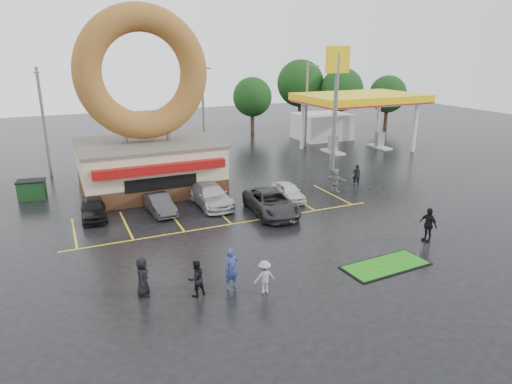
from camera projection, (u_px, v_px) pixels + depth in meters
name	position (u px, v px, depth m)	size (l,w,h in m)	color
ground	(254.00, 245.00, 25.29)	(120.00, 120.00, 0.00)	black
donut_shop	(147.00, 131.00, 34.05)	(10.20, 8.70, 13.50)	#472B19
gas_station	(343.00, 112.00, 50.20)	(12.30, 13.65, 5.90)	silver
shell_sign	(337.00, 86.00, 38.58)	(2.20, 0.36, 10.60)	slate
streetlight_left	(44.00, 120.00, 37.26)	(0.40, 2.21, 9.00)	slate
streetlight_mid	(203.00, 110.00, 43.60)	(0.40, 2.21, 9.00)	slate
streetlight_right	(307.00, 103.00, 49.16)	(0.40, 2.21, 9.00)	slate
tree_far_a	(342.00, 90.00, 59.97)	(5.60, 5.60, 8.00)	#332114
tree_far_b	(388.00, 94.00, 60.78)	(4.90, 4.90, 7.00)	#332114
tree_far_c	(300.00, 83.00, 61.69)	(6.30, 6.30, 9.00)	#332114
tree_far_d	(252.00, 97.00, 57.22)	(4.90, 4.90, 7.00)	#332114
car_black	(93.00, 208.00, 29.06)	(1.54, 3.82, 1.30)	black
car_dgrey	(159.00, 204.00, 29.98)	(1.33, 3.81, 1.25)	#2D2C2F
car_silver	(210.00, 195.00, 31.43)	(2.06, 5.06, 1.47)	#AEAEB3
car_grey	(271.00, 203.00, 29.83)	(2.51, 5.45, 1.52)	#28282A
car_white	(288.00, 192.00, 32.60)	(1.46, 3.62, 1.23)	silver
person_blue	(232.00, 269.00, 20.45)	(0.70, 0.46, 1.91)	navy
person_blackjkt	(196.00, 278.00, 19.88)	(0.81, 0.63, 1.67)	black
person_hoodie	(264.00, 277.00, 20.11)	(1.00, 0.58, 1.55)	gray
person_bystander	(142.00, 276.00, 19.95)	(0.86, 0.56, 1.76)	black
person_cameraman	(428.00, 225.00, 25.52)	(1.15, 0.48, 1.97)	black
person_walker_near	(335.00, 180.00, 34.38)	(1.66, 0.53, 1.79)	gray
person_walker_far	(357.00, 175.00, 35.95)	(0.62, 0.41, 1.70)	black
dumpster	(32.00, 190.00, 32.83)	(1.80, 1.20, 1.30)	#1B471E
putting_green	(386.00, 265.00, 22.80)	(4.59, 2.20, 0.56)	black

